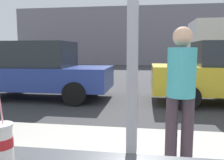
{
  "coord_description": "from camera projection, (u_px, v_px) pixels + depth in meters",
  "views": [
    {
      "loc": [
        0.07,
        -1.03,
        1.47
      ],
      "look_at": [
        -0.43,
        2.34,
        1.04
      ],
      "focal_mm": 37.46,
      "sensor_mm": 36.0,
      "label": 1
    }
  ],
  "objects": [
    {
      "name": "parked_car_blue",
      "position": [
        40.0,
        70.0,
        7.23
      ],
      "size": [
        4.28,
        1.97,
        1.74
      ],
      "color": "#283D93",
      "rests_on": "ground"
    },
    {
      "name": "ground_plane",
      "position": [
        145.0,
        89.0,
        9.05
      ],
      "size": [
        60.0,
        60.0,
        0.0
      ],
      "primitive_type": "plane",
      "color": "#38383A"
    },
    {
      "name": "pedestrian",
      "position": [
        181.0,
        89.0,
        2.66
      ],
      "size": [
        0.32,
        0.32,
        1.63
      ],
      "color": "#3A2C35",
      "rests_on": "sidewalk_strip"
    },
    {
      "name": "building_facade_far",
      "position": [
        147.0,
        36.0,
        24.1
      ],
      "size": [
        28.0,
        1.2,
        5.97
      ],
      "primitive_type": "cube",
      "color": "gray",
      "rests_on": "ground"
    },
    {
      "name": "soda_cup_left",
      "position": [
        1.0,
        142.0,
        1.03
      ],
      "size": [
        0.1,
        0.1,
        0.33
      ],
      "color": "silver",
      "rests_on": "window_counter"
    }
  ]
}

